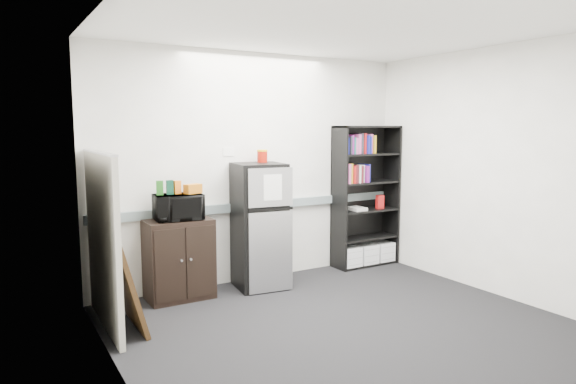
% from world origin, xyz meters
% --- Properties ---
extents(floor, '(4.00, 4.00, 0.00)m').
position_xyz_m(floor, '(0.00, 0.00, 0.00)').
color(floor, black).
rests_on(floor, ground).
extents(wall_back, '(4.00, 0.02, 2.70)m').
position_xyz_m(wall_back, '(0.00, 1.75, 1.35)').
color(wall_back, silver).
rests_on(wall_back, floor).
extents(wall_right, '(0.02, 3.50, 2.70)m').
position_xyz_m(wall_right, '(2.00, 0.00, 1.35)').
color(wall_right, silver).
rests_on(wall_right, floor).
extents(wall_left, '(0.02, 3.50, 2.70)m').
position_xyz_m(wall_left, '(-2.00, 0.00, 1.35)').
color(wall_left, silver).
rests_on(wall_left, floor).
extents(ceiling, '(4.00, 3.50, 0.02)m').
position_xyz_m(ceiling, '(0.00, 0.00, 2.70)').
color(ceiling, white).
rests_on(ceiling, wall_back).
extents(electrical_raceway, '(3.92, 0.05, 0.10)m').
position_xyz_m(electrical_raceway, '(0.00, 1.72, 0.90)').
color(electrical_raceway, slate).
rests_on(electrical_raceway, wall_back).
extents(wall_note, '(0.14, 0.00, 0.10)m').
position_xyz_m(wall_note, '(-0.35, 1.74, 1.55)').
color(wall_note, white).
rests_on(wall_note, wall_back).
extents(bookshelf, '(0.90, 0.34, 1.85)m').
position_xyz_m(bookshelf, '(1.53, 1.57, 0.91)').
color(bookshelf, black).
rests_on(bookshelf, floor).
extents(cubicle_partition, '(0.06, 1.30, 1.62)m').
position_xyz_m(cubicle_partition, '(-1.90, 1.08, 0.81)').
color(cubicle_partition, '#A6A193').
rests_on(cubicle_partition, floor).
extents(cabinet, '(0.69, 0.46, 0.86)m').
position_xyz_m(cabinet, '(-1.05, 1.50, 0.43)').
color(cabinet, black).
rests_on(cabinet, floor).
extents(microwave, '(0.52, 0.37, 0.27)m').
position_xyz_m(microwave, '(-1.05, 1.48, 1.00)').
color(microwave, black).
rests_on(microwave, cabinet).
extents(snack_box_a, '(0.08, 0.07, 0.15)m').
position_xyz_m(snack_box_a, '(-1.23, 1.52, 1.21)').
color(snack_box_a, '#205E1B').
rests_on(snack_box_a, microwave).
extents(snack_box_b, '(0.08, 0.06, 0.15)m').
position_xyz_m(snack_box_b, '(-1.13, 1.52, 1.21)').
color(snack_box_b, '#0C3523').
rests_on(snack_box_b, microwave).
extents(snack_box_c, '(0.07, 0.06, 0.14)m').
position_xyz_m(snack_box_c, '(-1.04, 1.52, 1.20)').
color(snack_box_c, orange).
rests_on(snack_box_c, microwave).
extents(snack_bag, '(0.20, 0.15, 0.10)m').
position_xyz_m(snack_bag, '(-0.89, 1.47, 1.18)').
color(snack_bag, '#B96512').
rests_on(snack_bag, microwave).
extents(refrigerator, '(0.60, 0.63, 1.43)m').
position_xyz_m(refrigerator, '(-0.13, 1.42, 0.71)').
color(refrigerator, black).
rests_on(refrigerator, floor).
extents(coffee_can, '(0.12, 0.12, 0.17)m').
position_xyz_m(coffee_can, '(-0.02, 1.55, 1.51)').
color(coffee_can, '#991407').
rests_on(coffee_can, refrigerator).
extents(framed_poster, '(0.28, 0.76, 0.95)m').
position_xyz_m(framed_poster, '(-1.77, 0.93, 0.49)').
color(framed_poster, black).
rests_on(framed_poster, floor).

